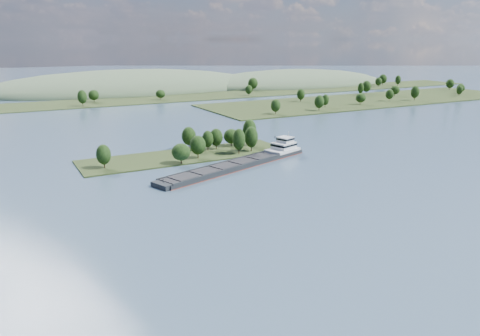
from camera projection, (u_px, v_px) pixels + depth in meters
ground at (246, 191)px, 173.68m from camera, size 1800.00×1800.00×0.00m
tree_island at (200, 147)px, 226.50m from camera, size 100.00×33.78×15.07m
right_bank at (372, 99)px, 431.40m from camera, size 320.00×90.00×14.94m
back_shoreline at (106, 102)px, 416.63m from camera, size 900.00×60.00×15.49m
hill_east at (293, 84)px, 589.28m from camera, size 260.00×140.00×36.00m
hill_west at (130, 90)px, 524.27m from camera, size 320.00×160.00×44.00m
cargo_barge at (245, 162)px, 209.50m from camera, size 83.50×36.84×11.47m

